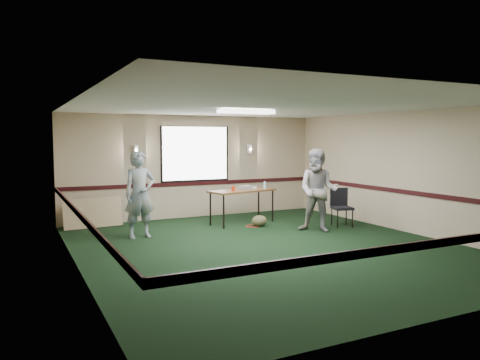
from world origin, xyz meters
name	(u,v)px	position (x,y,z in m)	size (l,w,h in m)	color
ground	(270,247)	(0.00, 0.00, 0.00)	(8.00, 8.00, 0.00)	black
room_shell	(224,161)	(0.00, 2.12, 1.58)	(8.00, 8.02, 8.00)	#C3B28D
folding_table	(242,192)	(0.67, 2.54, 0.77)	(1.78, 1.01, 0.84)	#523017
projector	(245,188)	(0.76, 2.54, 0.88)	(0.29, 0.24, 0.10)	#98979F
game_console	(252,188)	(0.99, 2.65, 0.86)	(0.20, 0.16, 0.05)	white
red_cup	(233,189)	(0.34, 2.35, 0.90)	(0.08, 0.08, 0.13)	red
water_bottle	(265,185)	(1.29, 2.51, 0.93)	(0.05, 0.05, 0.18)	#9BD9FF
duffel_bag	(259,221)	(0.86, 2.00, 0.13)	(0.38, 0.29, 0.27)	#4B412B
cable_coil	(253,226)	(0.72, 2.06, 0.01)	(0.33, 0.33, 0.02)	red
folded_table	(93,213)	(-2.71, 3.60, 0.35)	(1.36, 0.06, 0.70)	tan
conference_chair	(341,204)	(2.66, 1.23, 0.53)	(0.55, 0.56, 0.90)	black
person_left	(140,195)	(-2.00, 2.01, 0.91)	(0.67, 0.44, 1.83)	#3B5D82
person_right	(318,190)	(1.75, 0.89, 0.93)	(0.90, 0.70, 1.86)	#6F7FAC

